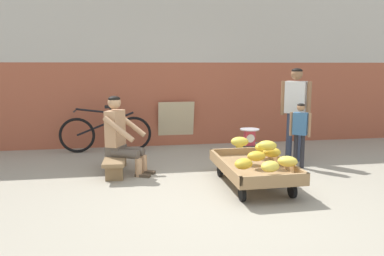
{
  "coord_description": "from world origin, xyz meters",
  "views": [
    {
      "loc": [
        -1.0,
        -4.11,
        1.58
      ],
      "look_at": [
        -0.19,
        0.77,
        0.75
      ],
      "focal_mm": 35.25,
      "sensor_mm": 36.0,
      "label": 1
    }
  ],
  "objects_px": {
    "sign_board": "(176,124)",
    "customer_child": "(300,128)",
    "weighing_scale": "(250,138)",
    "customer_adult": "(295,104)",
    "vendor_seated": "(121,135)",
    "plastic_crate": "(249,156)",
    "low_bench": "(116,160)",
    "banana_cart": "(253,169)",
    "bicycle_near_left": "(106,133)",
    "shopping_bag": "(269,167)"
  },
  "relations": [
    {
      "from": "low_bench",
      "to": "vendor_seated",
      "type": "xyz_separation_m",
      "value": [
        0.08,
        -0.04,
        0.37
      ]
    },
    {
      "from": "bicycle_near_left",
      "to": "shopping_bag",
      "type": "bearing_deg",
      "value": -38.13
    },
    {
      "from": "banana_cart",
      "to": "bicycle_near_left",
      "type": "distance_m",
      "value": 3.12
    },
    {
      "from": "low_bench",
      "to": "weighing_scale",
      "type": "relative_size",
      "value": 3.71
    },
    {
      "from": "sign_board",
      "to": "customer_child",
      "type": "xyz_separation_m",
      "value": [
        1.68,
        -1.92,
        0.18
      ]
    },
    {
      "from": "customer_adult",
      "to": "customer_child",
      "type": "distance_m",
      "value": 0.55
    },
    {
      "from": "vendor_seated",
      "to": "plastic_crate",
      "type": "distance_m",
      "value": 2.03
    },
    {
      "from": "banana_cart",
      "to": "shopping_bag",
      "type": "xyz_separation_m",
      "value": [
        0.4,
        0.46,
        -0.12
      ]
    },
    {
      "from": "banana_cart",
      "to": "shopping_bag",
      "type": "height_order",
      "value": "banana_cart"
    },
    {
      "from": "banana_cart",
      "to": "customer_child",
      "type": "height_order",
      "value": "customer_child"
    },
    {
      "from": "vendor_seated",
      "to": "plastic_crate",
      "type": "xyz_separation_m",
      "value": [
        1.98,
        0.1,
        -0.42
      ]
    },
    {
      "from": "weighing_scale",
      "to": "bicycle_near_left",
      "type": "bearing_deg",
      "value": 149.2
    },
    {
      "from": "sign_board",
      "to": "customer_child",
      "type": "distance_m",
      "value": 2.56
    },
    {
      "from": "low_bench",
      "to": "plastic_crate",
      "type": "distance_m",
      "value": 2.06
    },
    {
      "from": "shopping_bag",
      "to": "vendor_seated",
      "type": "bearing_deg",
      "value": 168.22
    },
    {
      "from": "weighing_scale",
      "to": "plastic_crate",
      "type": "bearing_deg",
      "value": 90.0
    },
    {
      "from": "plastic_crate",
      "to": "sign_board",
      "type": "relative_size",
      "value": 0.41
    },
    {
      "from": "vendor_seated",
      "to": "customer_child",
      "type": "distance_m",
      "value": 2.71
    },
    {
      "from": "plastic_crate",
      "to": "customer_child",
      "type": "height_order",
      "value": "customer_child"
    },
    {
      "from": "banana_cart",
      "to": "sign_board",
      "type": "relative_size",
      "value": 1.66
    },
    {
      "from": "plastic_crate",
      "to": "bicycle_near_left",
      "type": "bearing_deg",
      "value": 149.22
    },
    {
      "from": "banana_cart",
      "to": "sign_board",
      "type": "height_order",
      "value": "sign_board"
    },
    {
      "from": "low_bench",
      "to": "customer_adult",
      "type": "bearing_deg",
      "value": 5.03
    },
    {
      "from": "weighing_scale",
      "to": "sign_board",
      "type": "bearing_deg",
      "value": 119.52
    },
    {
      "from": "vendor_seated",
      "to": "customer_adult",
      "type": "relative_size",
      "value": 0.75
    },
    {
      "from": "sign_board",
      "to": "customer_child",
      "type": "relative_size",
      "value": 0.88
    },
    {
      "from": "sign_board",
      "to": "customer_child",
      "type": "bearing_deg",
      "value": -48.8
    },
    {
      "from": "bicycle_near_left",
      "to": "customer_adult",
      "type": "xyz_separation_m",
      "value": [
        3.13,
        -1.18,
        0.6
      ]
    },
    {
      "from": "banana_cart",
      "to": "sign_board",
      "type": "xyz_separation_m",
      "value": [
        -0.69,
        2.69,
        0.2
      ]
    },
    {
      "from": "weighing_scale",
      "to": "sign_board",
      "type": "relative_size",
      "value": 0.34
    },
    {
      "from": "banana_cart",
      "to": "sign_board",
      "type": "distance_m",
      "value": 2.79
    },
    {
      "from": "banana_cart",
      "to": "low_bench",
      "type": "xyz_separation_m",
      "value": [
        -1.8,
        0.94,
        -0.04
      ]
    },
    {
      "from": "low_bench",
      "to": "sign_board",
      "type": "xyz_separation_m",
      "value": [
        1.1,
        1.75,
        0.24
      ]
    },
    {
      "from": "customer_adult",
      "to": "shopping_bag",
      "type": "bearing_deg",
      "value": -133.48
    },
    {
      "from": "banana_cart",
      "to": "vendor_seated",
      "type": "height_order",
      "value": "vendor_seated"
    },
    {
      "from": "low_bench",
      "to": "customer_adult",
      "type": "height_order",
      "value": "customer_adult"
    },
    {
      "from": "low_bench",
      "to": "customer_child",
      "type": "bearing_deg",
      "value": -3.52
    },
    {
      "from": "vendor_seated",
      "to": "weighing_scale",
      "type": "xyz_separation_m",
      "value": [
        1.98,
        0.1,
        -0.11
      ]
    },
    {
      "from": "plastic_crate",
      "to": "customer_adult",
      "type": "bearing_deg",
      "value": 13.12
    },
    {
      "from": "weighing_scale",
      "to": "sign_board",
      "type": "distance_m",
      "value": 1.94
    },
    {
      "from": "bicycle_near_left",
      "to": "customer_child",
      "type": "xyz_separation_m",
      "value": [
        3.02,
        -1.6,
        0.27
      ]
    },
    {
      "from": "bicycle_near_left",
      "to": "banana_cart",
      "type": "bearing_deg",
      "value": -49.36
    },
    {
      "from": "customer_child",
      "to": "weighing_scale",
      "type": "bearing_deg",
      "value": 162.33
    },
    {
      "from": "weighing_scale",
      "to": "customer_adult",
      "type": "bearing_deg",
      "value": 13.19
    },
    {
      "from": "weighing_scale",
      "to": "sign_board",
      "type": "height_order",
      "value": "sign_board"
    },
    {
      "from": "banana_cart",
      "to": "vendor_seated",
      "type": "xyz_separation_m",
      "value": [
        -1.72,
        0.9,
        0.33
      ]
    },
    {
      "from": "banana_cart",
      "to": "weighing_scale",
      "type": "distance_m",
      "value": 1.05
    },
    {
      "from": "weighing_scale",
      "to": "banana_cart",
      "type": "bearing_deg",
      "value": -104.85
    },
    {
      "from": "shopping_bag",
      "to": "weighing_scale",
      "type": "bearing_deg",
      "value": 104.03
    },
    {
      "from": "banana_cart",
      "to": "vendor_seated",
      "type": "relative_size",
      "value": 1.28
    }
  ]
}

